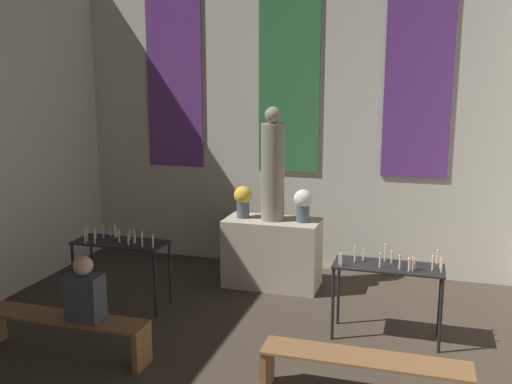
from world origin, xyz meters
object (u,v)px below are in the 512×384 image
object	(u,v)px
statue	(273,168)
candle_rack_left	(121,250)
flower_vase_left	(243,200)
candle_rack_right	(388,275)
pew_back_right	(364,369)
pew_back_left	(64,327)
altar	(272,253)
flower_vase_right	(303,203)
person_seated	(85,292)

from	to	relation	value
statue	candle_rack_left	world-z (taller)	statue
candle_rack_left	flower_vase_left	bearing A→B (deg)	45.35
candle_rack_right	statue	bearing A→B (deg)	143.06
flower_vase_left	pew_back_right	size ratio (longest dim) A/B	0.24
candle_rack_left	pew_back_left	distance (m)	1.45
altar	candle_rack_left	size ratio (longest dim) A/B	1.10
altar	candle_rack_left	xyz separation A→B (m)	(-1.66, -1.25, 0.26)
flower_vase_right	statue	bearing A→B (deg)	180.00
altar	pew_back_left	xyz separation A→B (m)	(-1.55, -2.63, -0.16)
person_seated	flower_vase_right	bearing A→B (deg)	57.09
altar	flower_vase_right	distance (m)	0.85
flower_vase_right	person_seated	size ratio (longest dim) A/B	0.66
statue	pew_back_left	xyz separation A→B (m)	(-1.55, -2.63, -1.36)
pew_back_right	person_seated	xyz separation A→B (m)	(-2.83, 0.00, 0.42)
flower_vase_left	pew_back_left	world-z (taller)	flower_vase_left
candle_rack_left	pew_back_right	bearing A→B (deg)	-23.38
statue	flower_vase_left	bearing A→B (deg)	180.00
candle_rack_left	candle_rack_right	bearing A→B (deg)	-0.01
flower_vase_left	statue	bearing A→B (deg)	0.00
pew_back_left	person_seated	distance (m)	0.50
statue	candle_rack_right	world-z (taller)	statue
pew_back_left	statue	bearing A→B (deg)	59.50
statue	flower_vase_left	size ratio (longest dim) A/B	3.46
altar	flower_vase_right	size ratio (longest dim) A/B	2.93
statue	candle_rack_left	bearing A→B (deg)	-143.06
altar	statue	xyz separation A→B (m)	(0.00, 0.00, 1.20)
flower_vase_right	candle_rack_left	distance (m)	2.47
candle_rack_right	person_seated	bearing A→B (deg)	-154.71
flower_vase_left	pew_back_left	size ratio (longest dim) A/B	0.24
altar	flower_vase_right	xyz separation A→B (m)	(0.43, 0.00, 0.73)
flower_vase_right	candle_rack_left	size ratio (longest dim) A/B	0.37
flower_vase_right	pew_back_left	distance (m)	3.41
altar	candle_rack_left	world-z (taller)	candle_rack_left
statue	altar	bearing A→B (deg)	0.00
flower_vase_left	candle_rack_right	distance (m)	2.47
flower_vase_left	pew_back_right	distance (m)	3.41
flower_vase_left	person_seated	size ratio (longest dim) A/B	0.66
flower_vase_left	candle_rack_right	bearing A→B (deg)	-30.88
candle_rack_left	pew_back_left	bearing A→B (deg)	-85.60
pew_back_left	person_seated	bearing A→B (deg)	0.00
altar	pew_back_right	xyz separation A→B (m)	(1.55, -2.63, -0.16)
flower_vase_left	candle_rack_right	size ratio (longest dim) A/B	0.37
statue	person_seated	world-z (taller)	statue
pew_back_left	flower_vase_right	bearing A→B (deg)	53.10
candle_rack_left	pew_back_left	xyz separation A→B (m)	(0.11, -1.39, -0.42)
statue	candle_rack_right	distance (m)	2.28
flower_vase_right	flower_vase_left	bearing A→B (deg)	180.00
pew_back_left	person_seated	size ratio (longest dim) A/B	2.73
candle_rack_right	person_seated	distance (m)	3.25
person_seated	pew_back_right	bearing A→B (deg)	-0.00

